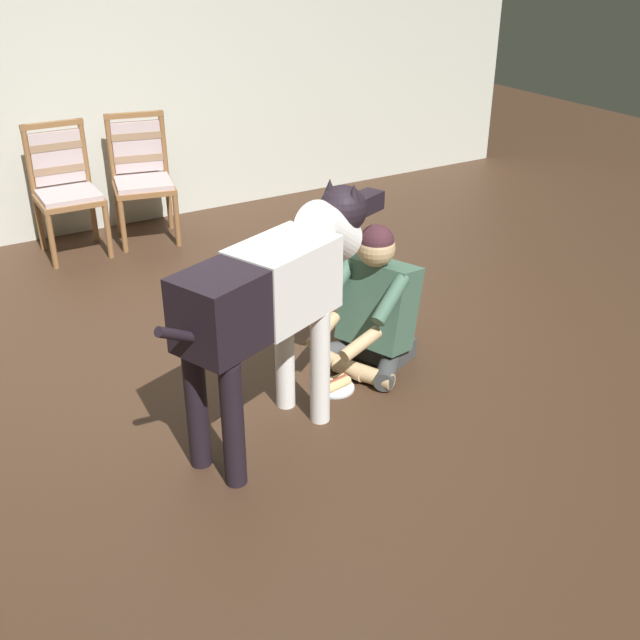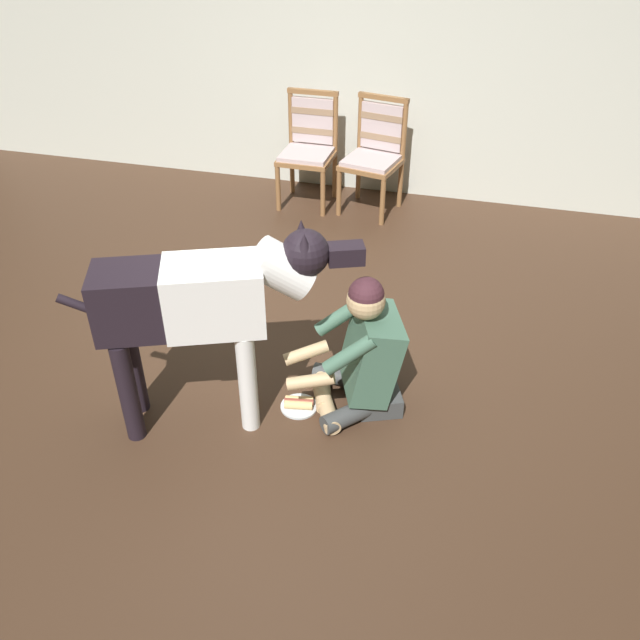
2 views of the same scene
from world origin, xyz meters
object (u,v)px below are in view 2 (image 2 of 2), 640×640
object	(u,v)px
dining_chair_right_of_pair	(376,150)
large_dog	(205,303)
person_sitting_on_floor	(362,356)
hot_dog_on_plate	(299,404)
dining_chair_left_of_pair	(309,143)

from	to	relation	value
dining_chair_right_of_pair	large_dog	world-z (taller)	large_dog
person_sitting_on_floor	hot_dog_on_plate	xyz separation A→B (m)	(-0.34, -0.14, -0.32)
hot_dog_on_plate	dining_chair_left_of_pair	bearing A→B (deg)	104.21
dining_chair_left_of_pair	large_dog	bearing A→B (deg)	-84.86
dining_chair_left_of_pair	large_dog	distance (m)	2.97
dining_chair_left_of_pair	person_sitting_on_floor	bearing A→B (deg)	-68.48
person_sitting_on_floor	hot_dog_on_plate	world-z (taller)	person_sitting_on_floor
dining_chair_right_of_pair	large_dog	bearing A→B (deg)	-96.53
dining_chair_left_of_pair	dining_chair_right_of_pair	xyz separation A→B (m)	(0.60, -0.00, 0.00)
dining_chair_left_of_pair	person_sitting_on_floor	size ratio (longest dim) A/B	1.15
dining_chair_left_of_pair	dining_chair_right_of_pair	distance (m)	0.60
dining_chair_right_of_pair	hot_dog_on_plate	size ratio (longest dim) A/B	4.52
large_dog	hot_dog_on_plate	xyz separation A→B (m)	(0.44, 0.17, -0.74)
dining_chair_right_of_pair	person_sitting_on_floor	size ratio (longest dim) A/B	1.15
dining_chair_left_of_pair	hot_dog_on_plate	xyz separation A→B (m)	(0.70, -2.77, -0.52)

